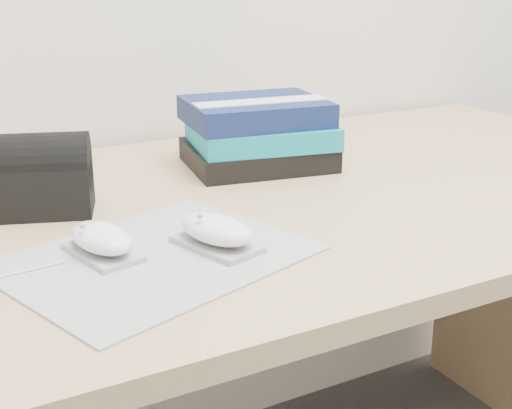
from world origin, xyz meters
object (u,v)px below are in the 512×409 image
desk (238,314)px  book_stack (258,133)px  mouse_front (217,231)px  pouch (45,175)px  mouse_rear (102,240)px

desk → book_stack: size_ratio=5.90×
mouse_front → pouch: (-0.15, 0.24, 0.03)m
mouse_rear → book_stack: 0.45m
mouse_rear → mouse_front: bearing=-17.8°
mouse_front → pouch: size_ratio=0.86×
mouse_rear → pouch: (-0.02, 0.20, 0.03)m
desk → mouse_front: bearing=-122.3°
desk → pouch: (-0.30, 0.01, 0.29)m
mouse_rear → mouse_front: (0.13, -0.04, 0.00)m
desk → pouch: size_ratio=10.76×
desk → book_stack: (0.08, 0.08, 0.29)m
mouse_front → book_stack: 0.39m
book_stack → pouch: (-0.38, -0.07, -0.00)m
mouse_rear → mouse_front: mouse_front is taller
mouse_rear → pouch: pouch is taller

